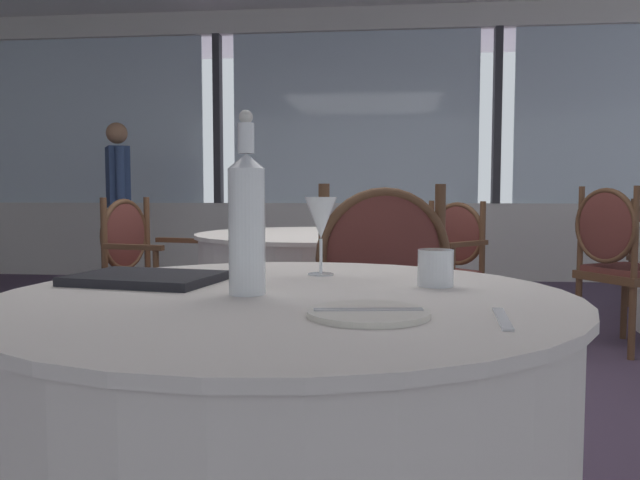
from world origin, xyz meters
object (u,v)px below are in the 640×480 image
object	(u,v)px
dining_chair_0_0	(144,265)
dining_chair_0_2	(444,261)
side_plate	(368,313)
dining_chair_1_2	(619,255)
wine_glass	(321,219)
water_tumbler	(436,268)
diner_person_0	(118,194)
water_bottle	(247,220)
dining_chair_0_1	(374,304)
menu_book	(146,278)

from	to	relation	value
dining_chair_0_0	dining_chair_0_2	xyz separation A→B (m)	(1.75, 0.53, -0.02)
side_plate	dining_chair_0_2	distance (m)	2.97
dining_chair_1_2	wine_glass	bearing A→B (deg)	-152.63
wine_glass	water_tumbler	bearing A→B (deg)	-30.51
diner_person_0	dining_chair_0_0	bearing A→B (deg)	85.73
dining_chair_1_2	diner_person_0	distance (m)	4.62
side_plate	diner_person_0	world-z (taller)	diner_person_0
water_tumbler	diner_person_0	size ratio (longest dim) A/B	0.05
wine_glass	water_tumbler	distance (m)	0.33
wine_glass	water_bottle	bearing A→B (deg)	-110.53
water_tumbler	dining_chair_0_0	distance (m)	2.54
water_tumbler	dining_chair_0_0	size ratio (longest dim) A/B	0.09
wine_glass	water_tumbler	world-z (taller)	wine_glass
water_bottle	dining_chair_1_2	distance (m)	3.20
dining_chair_0_1	dining_chair_1_2	xyz separation A→B (m)	(1.45, 1.75, 0.02)
wine_glass	dining_chair_0_2	bearing A→B (deg)	77.53
dining_chair_0_1	diner_person_0	bearing A→B (deg)	17.36
wine_glass	menu_book	bearing A→B (deg)	-155.88
dining_chair_0_1	dining_chair_0_2	distance (m)	1.83
dining_chair_0_2	diner_person_0	bearing A→B (deg)	-81.29
menu_book	diner_person_0	world-z (taller)	diner_person_0
water_tumbler	dining_chair_0_1	world-z (taller)	dining_chair_0_1
diner_person_0	dining_chair_0_2	bearing A→B (deg)	114.89
water_bottle	dining_chair_0_2	bearing A→B (deg)	76.57
dining_chair_0_0	dining_chair_1_2	size ratio (longest dim) A/B	0.93
water_tumbler	dining_chair_0_2	bearing A→B (deg)	84.16
diner_person_0	water_tumbler	bearing A→B (deg)	90.15
dining_chair_0_1	diner_person_0	xyz separation A→B (m)	(-2.64, 3.88, 0.38)
dining_chair_0_0	dining_chair_0_1	size ratio (longest dim) A/B	0.95
diner_person_0	water_bottle	bearing A→B (deg)	85.75
water_bottle	wine_glass	distance (m)	0.34
side_plate	water_tumbler	distance (m)	0.38
dining_chair_0_0	diner_person_0	bearing A→B (deg)	129.55
dining_chair_0_1	dining_chair_1_2	bearing A→B (deg)	-56.54
dining_chair_0_2	diner_person_0	size ratio (longest dim) A/B	0.55
side_plate	water_bottle	bearing A→B (deg)	141.32
water_bottle	dining_chair_1_2	bearing A→B (deg)	57.87
dining_chair_0_1	dining_chair_1_2	world-z (taller)	dining_chair_1_2
dining_chair_0_2	dining_chair_1_2	bearing A→B (deg)	131.23
side_plate	dining_chair_0_2	size ratio (longest dim) A/B	0.23
dining_chair_0_0	wine_glass	bearing A→B (deg)	-44.12
wine_glass	dining_chair_0_2	size ratio (longest dim) A/B	0.22
wine_glass	dining_chair_0_0	world-z (taller)	wine_glass
side_plate	water_bottle	world-z (taller)	water_bottle
water_tumbler	dining_chair_0_1	bearing A→B (deg)	100.63
dining_chair_0_0	dining_chair_0_1	distance (m)	1.84
side_plate	dining_chair_1_2	bearing A→B (deg)	63.51
dining_chair_0_0	diner_person_0	world-z (taller)	diner_person_0
water_bottle	menu_book	world-z (taller)	water_bottle
wine_glass	dining_chair_0_1	xyz separation A→B (m)	(0.12, 0.63, -0.32)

